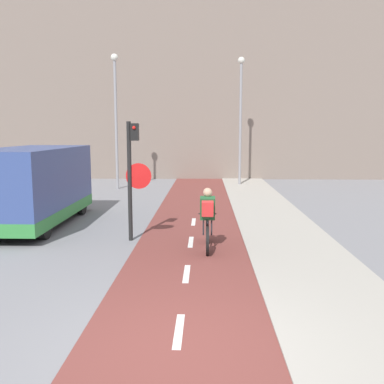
% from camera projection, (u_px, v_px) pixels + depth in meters
% --- Properties ---
extents(ground_plane, '(120.00, 120.00, 0.00)m').
position_uv_depth(ground_plane, '(177.00, 350.00, 5.67)').
color(ground_plane, gray).
extents(bike_lane, '(2.76, 60.00, 0.02)m').
position_uv_depth(bike_lane, '(177.00, 349.00, 5.67)').
color(bike_lane, brown).
rests_on(bike_lane, ground_plane).
extents(sidewalk_strip, '(2.40, 60.00, 0.05)m').
position_uv_depth(sidewalk_strip, '(373.00, 351.00, 5.58)').
color(sidewalk_strip, '#A8A399').
rests_on(sidewalk_strip, ground_plane).
extents(building_row_background, '(60.00, 5.20, 12.34)m').
position_uv_depth(building_row_background, '(200.00, 80.00, 27.62)').
color(building_row_background, slate).
rests_on(building_row_background, ground_plane).
extents(traffic_light_pole, '(0.67, 0.25, 3.12)m').
position_uv_depth(traffic_light_pole, '(133.00, 168.00, 11.09)').
color(traffic_light_pole, black).
rests_on(traffic_light_pole, ground_plane).
extents(street_lamp_far, '(0.36, 0.36, 6.61)m').
position_uv_depth(street_lamp_far, '(116.00, 107.00, 21.04)').
color(street_lamp_far, gray).
rests_on(street_lamp_far, ground_plane).
extents(street_lamp_sidewalk, '(0.36, 0.36, 6.71)m').
position_uv_depth(street_lamp_sidewalk, '(241.00, 108.00, 22.54)').
color(street_lamp_sidewalk, gray).
rests_on(street_lamp_sidewalk, ground_plane).
extents(cyclist_near, '(0.46, 1.81, 1.52)m').
position_uv_depth(cyclist_near, '(207.00, 221.00, 10.39)').
color(cyclist_near, black).
rests_on(cyclist_near, ground_plane).
extents(van, '(2.20, 5.34, 2.38)m').
position_uv_depth(van, '(33.00, 187.00, 13.09)').
color(van, '#334784').
rests_on(van, ground_plane).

